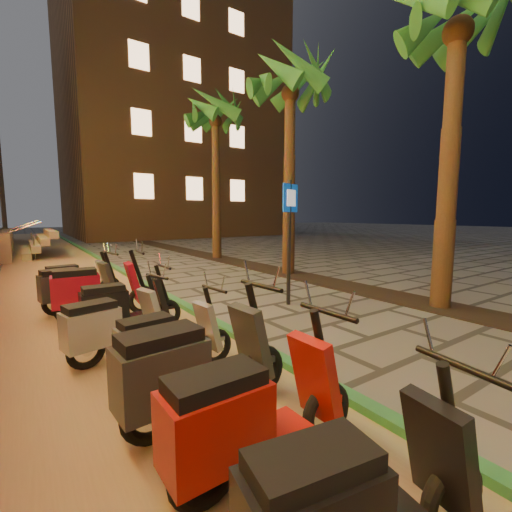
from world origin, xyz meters
TOP-DOWN VIEW (x-y plane):
  - ground at (0.00, 0.00)m, footprint 120.00×120.00m
  - parking_strip at (-2.60, 10.00)m, footprint 3.40×60.00m
  - green_curb at (-0.90, 10.00)m, footprint 0.18×60.00m
  - planting_strip at (3.60, 5.00)m, footprint 1.20×40.00m
  - apartment_block at (9.00, 32.00)m, footprint 18.00×16.06m
  - palm_b at (3.60, 2.00)m, footprint 2.97×3.02m
  - palm_c at (3.60, 7.00)m, footprint 2.97×3.02m
  - palm_d at (3.60, 12.00)m, footprint 2.97×3.02m
  - pedestrian_sign at (1.09, 3.97)m, footprint 0.56×0.24m
  - scooter_4 at (-2.33, -0.62)m, footprint 1.62×0.69m
  - scooter_5 at (-2.37, 0.28)m, footprint 1.70×0.60m
  - scooter_6 at (-2.43, 1.14)m, footprint 1.80×0.64m
  - scooter_7 at (-2.31, 2.13)m, footprint 1.49×0.57m
  - scooter_8 at (-2.73, 3.06)m, footprint 1.56×0.73m
  - scooter_9 at (-2.38, 3.97)m, footprint 1.57×0.55m
  - scooter_10 at (-2.61, 5.06)m, footprint 1.83×0.64m
  - scooter_11 at (-2.81, 5.91)m, footprint 1.68×0.71m
  - scooter_12 at (-2.70, 6.77)m, footprint 1.58×0.64m

SIDE VIEW (x-z plane):
  - ground at x=0.00m, z-range 0.00..0.00m
  - parking_strip at x=-2.60m, z-range 0.00..0.01m
  - planting_strip at x=3.60m, z-range 0.00..0.02m
  - green_curb at x=-0.90m, z-range 0.00..0.10m
  - scooter_7 at x=-2.31m, z-range -0.07..0.98m
  - scooter_8 at x=-2.73m, z-range -0.07..1.03m
  - scooter_12 at x=-2.70m, z-range -0.07..1.03m
  - scooter_9 at x=-2.38m, z-range -0.07..1.04m
  - scooter_4 at x=-2.33m, z-range -0.07..1.06m
  - scooter_11 at x=-2.81m, z-range -0.08..1.10m
  - scooter_5 at x=-2.37m, z-range -0.08..1.12m
  - scooter_6 at x=-2.43m, z-range -0.08..1.19m
  - scooter_10 at x=-2.61m, z-range -0.08..1.20m
  - pedestrian_sign at x=1.09m, z-range 0.39..3.05m
  - palm_b at x=3.60m, z-range 2.18..8.84m
  - palm_c at x=3.60m, z-range 2.27..9.18m
  - palm_d at x=3.60m, z-range 2.36..9.53m
  - apartment_block at x=9.00m, z-range 0.00..25.00m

